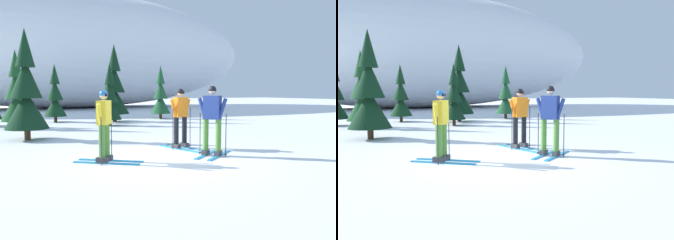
# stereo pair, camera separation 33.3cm
# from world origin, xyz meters

# --- Properties ---
(ground_plane) EXTENTS (120.00, 120.00, 0.00)m
(ground_plane) POSITION_xyz_m (0.00, 0.00, 0.00)
(ground_plane) COLOR white
(skier_yellow_jacket) EXTENTS (1.57, 1.36, 1.76)m
(skier_yellow_jacket) POSITION_xyz_m (-1.37, 0.25, 0.92)
(skier_yellow_jacket) COLOR #2893CC
(skier_yellow_jacket) RESTS_ON ground
(skier_navy_jacket) EXTENTS (1.57, 1.29, 1.86)m
(skier_navy_jacket) POSITION_xyz_m (1.41, -0.28, 1.00)
(skier_navy_jacket) COLOR #2893CC
(skier_navy_jacket) RESTS_ON ground
(skier_orange_jacket) EXTENTS (0.83, 1.82, 1.80)m
(skier_orange_jacket) POSITION_xyz_m (1.27, 1.17, 0.95)
(skier_orange_jacket) COLOR #2893CC
(skier_orange_jacket) RESTS_ON ground
(pine_tree_left) EXTENTS (1.39, 1.39, 3.59)m
(pine_tree_left) POSITION_xyz_m (-2.70, 9.17, 1.50)
(pine_tree_left) COLOR #47301E
(pine_tree_left) RESTS_ON ground
(pine_tree_center_left) EXTENTS (1.51, 1.51, 3.92)m
(pine_tree_center_left) POSITION_xyz_m (-2.64, 5.24, 1.64)
(pine_tree_center_left) COLOR #47301E
(pine_tree_center_left) RESTS_ON ground
(pine_tree_center) EXTENTS (1.24, 1.24, 3.21)m
(pine_tree_center) POSITION_xyz_m (-0.54, 11.97, 1.34)
(pine_tree_center) COLOR #47301E
(pine_tree_center) RESTS_ON ground
(pine_tree_center_right) EXTENTS (1.18, 1.18, 3.07)m
(pine_tree_center_right) POSITION_xyz_m (1.52, 8.69, 1.28)
(pine_tree_center_right) COLOR #47301E
(pine_tree_center_right) RESTS_ON ground
(pine_tree_right) EXTENTS (1.67, 1.67, 4.34)m
(pine_tree_right) POSITION_xyz_m (2.49, 10.81, 1.81)
(pine_tree_right) COLOR #47301E
(pine_tree_right) RESTS_ON ground
(pine_tree_far_right) EXTENTS (1.27, 1.27, 3.29)m
(pine_tree_far_right) POSITION_xyz_m (5.66, 11.33, 1.38)
(pine_tree_far_right) COLOR #47301E
(pine_tree_far_right) RESTS_ON ground
(snow_ridge_background) EXTENTS (39.42, 17.82, 11.54)m
(snow_ridge_background) POSITION_xyz_m (3.67, 27.83, 5.77)
(snow_ridge_background) COLOR white
(snow_ridge_background) RESTS_ON ground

